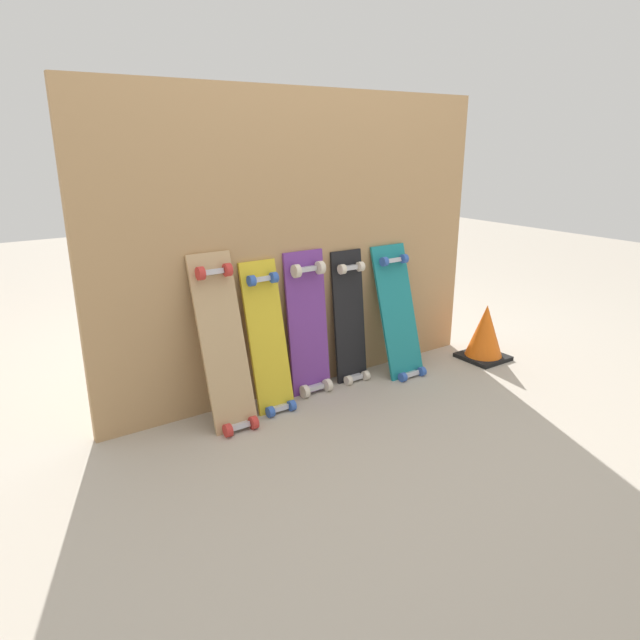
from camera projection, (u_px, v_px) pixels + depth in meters
name	position (u px, v px, depth m)	size (l,w,h in m)	color
ground_plane	(313.00, 388.00, 3.05)	(12.00, 12.00, 0.00)	#A89E8E
plywood_wall_panel	(304.00, 246.00, 2.88)	(2.22, 0.04, 1.51)	tan
skateboard_natural	(224.00, 350.00, 2.58)	(0.21, 0.30, 0.86)	tan
skateboard_yellow	(268.00, 344.00, 2.75)	(0.19, 0.24, 0.80)	gold
skateboard_purple	(309.00, 329.00, 2.92)	(0.23, 0.16, 0.80)	#6B338C
skateboard_black	(350.00, 323.00, 3.08)	(0.19, 0.15, 0.78)	black
skateboard_teal	(399.00, 318.00, 3.17)	(0.23, 0.29, 0.79)	#197A7F
traffic_cone	(485.00, 333.00, 3.41)	(0.25, 0.25, 0.34)	black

